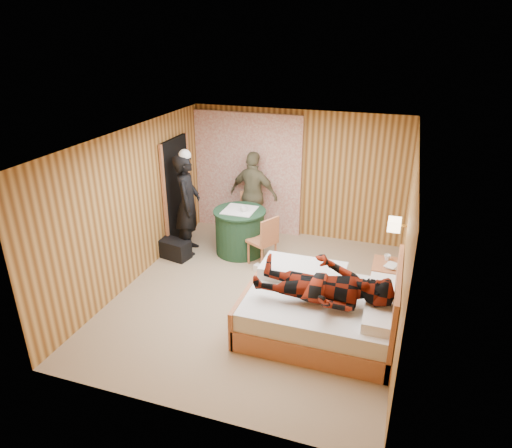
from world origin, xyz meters
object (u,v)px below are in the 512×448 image
(wall_lamp, at_px, (395,224))
(woman_standing, at_px, (188,204))
(round_table, at_px, (240,231))
(duffel_bag, at_px, (174,249))
(chair_near, at_px, (265,238))
(nightstand, at_px, (384,279))
(man_on_bed, at_px, (324,276))
(bed, at_px, (322,310))
(man_at_table, at_px, (254,195))
(chair_far, at_px, (251,211))

(wall_lamp, height_order, woman_standing, woman_standing)
(round_table, xyz_separation_m, duffel_bag, (-1.07, -0.58, -0.26))
(woman_standing, bearing_deg, round_table, -91.97)
(wall_lamp, distance_m, chair_near, 2.30)
(nightstand, bearing_deg, woman_standing, 172.80)
(man_on_bed, bearing_deg, duffel_bag, 152.81)
(bed, bearing_deg, duffel_bag, 156.18)
(nightstand, distance_m, chair_near, 2.10)
(wall_lamp, relative_size, man_at_table, 0.15)
(bed, relative_size, duffel_bag, 3.42)
(chair_far, bearing_deg, nightstand, -52.42)
(duffel_bag, height_order, woman_standing, woman_standing)
(chair_near, bearing_deg, duffel_bag, -53.96)
(chair_far, relative_size, chair_near, 1.01)
(duffel_bag, bearing_deg, man_on_bed, -15.16)
(round_table, relative_size, duffel_bag, 1.61)
(man_on_bed, bearing_deg, round_table, 132.19)
(round_table, xyz_separation_m, man_on_bed, (1.93, -2.13, 0.56))
(round_table, xyz_separation_m, woman_standing, (-0.91, -0.24, 0.51))
(round_table, distance_m, woman_standing, 1.07)
(chair_near, bearing_deg, man_at_table, -124.34)
(nightstand, bearing_deg, bed, -122.12)
(chair_near, relative_size, man_on_bed, 0.52)
(round_table, distance_m, duffel_bag, 1.25)
(round_table, xyz_separation_m, chair_far, (-0.03, 0.75, 0.11))
(nightstand, bearing_deg, man_on_bed, -116.97)
(bed, relative_size, man_on_bed, 1.16)
(round_table, bearing_deg, man_at_table, 90.00)
(man_at_table, height_order, man_on_bed, man_on_bed)
(chair_near, xyz_separation_m, man_at_table, (-0.60, 1.16, 0.33))
(bed, bearing_deg, wall_lamp, 51.52)
(bed, xyz_separation_m, woman_standing, (-2.81, 1.66, 0.62))
(round_table, bearing_deg, nightstand, -14.57)
(chair_far, bearing_deg, man_at_table, 36.09)
(wall_lamp, distance_m, woman_standing, 3.69)
(bed, relative_size, woman_standing, 1.09)
(nightstand, bearing_deg, duffel_bag, 178.37)
(wall_lamp, xyz_separation_m, woman_standing, (-3.61, 0.65, -0.36))
(chair_near, height_order, duffel_bag, chair_near)
(wall_lamp, xyz_separation_m, chair_far, (-2.73, 1.63, -0.76))
(man_at_table, bearing_deg, wall_lamp, 156.78)
(woman_standing, bearing_deg, wall_lamp, -116.87)
(chair_near, bearing_deg, chair_far, -121.74)
(woman_standing, bearing_deg, bed, -137.18)
(man_on_bed, bearing_deg, bed, 96.80)
(bed, xyz_separation_m, man_at_table, (-1.90, 2.70, 0.54))
(nightstand, distance_m, man_at_table, 3.10)
(woman_standing, relative_size, man_at_table, 1.09)
(bed, height_order, nightstand, bed)
(duffel_bag, bearing_deg, chair_far, 63.99)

